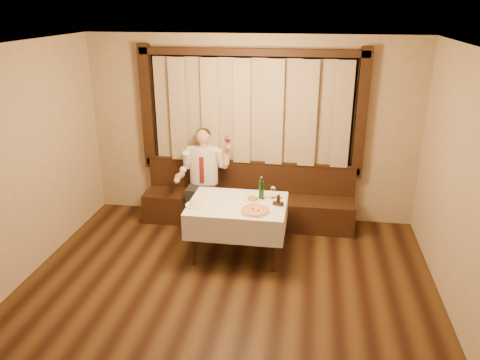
% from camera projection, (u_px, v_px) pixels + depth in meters
% --- Properties ---
extents(room, '(5.01, 6.01, 2.81)m').
position_uv_depth(room, '(227.00, 168.00, 5.18)').
color(room, black).
rests_on(room, ground).
extents(banquette, '(3.20, 0.61, 0.94)m').
position_uv_depth(banquette, '(248.00, 203.00, 7.22)').
color(banquette, black).
rests_on(banquette, ground).
extents(dining_table, '(1.27, 0.97, 0.76)m').
position_uv_depth(dining_table, '(238.00, 210.00, 6.15)').
color(dining_table, black).
rests_on(dining_table, ground).
extents(pizza, '(0.37, 0.37, 0.04)m').
position_uv_depth(pizza, '(255.00, 211.00, 5.85)').
color(pizza, white).
rests_on(pizza, dining_table).
extents(pasta_red, '(0.24, 0.24, 0.08)m').
position_uv_depth(pasta_red, '(253.00, 198.00, 6.19)').
color(pasta_red, white).
rests_on(pasta_red, dining_table).
extents(pasta_cream, '(0.25, 0.25, 0.08)m').
position_uv_depth(pasta_cream, '(195.00, 203.00, 6.02)').
color(pasta_cream, white).
rests_on(pasta_cream, dining_table).
extents(green_bottle, '(0.07, 0.07, 0.32)m').
position_uv_depth(green_bottle, '(261.00, 190.00, 6.18)').
color(green_bottle, '#0F4913').
rests_on(green_bottle, dining_table).
extents(table_wine_glass, '(0.06, 0.06, 0.17)m').
position_uv_depth(table_wine_glass, '(273.00, 189.00, 6.22)').
color(table_wine_glass, white).
rests_on(table_wine_glass, dining_table).
extents(cruet_caddy, '(0.14, 0.11, 0.14)m').
position_uv_depth(cruet_caddy, '(278.00, 202.00, 6.03)').
color(cruet_caddy, black).
rests_on(cruet_caddy, dining_table).
extents(seated_man, '(0.81, 0.61, 1.46)m').
position_uv_depth(seated_man, '(203.00, 170.00, 7.04)').
color(seated_man, black).
rests_on(seated_man, ground).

